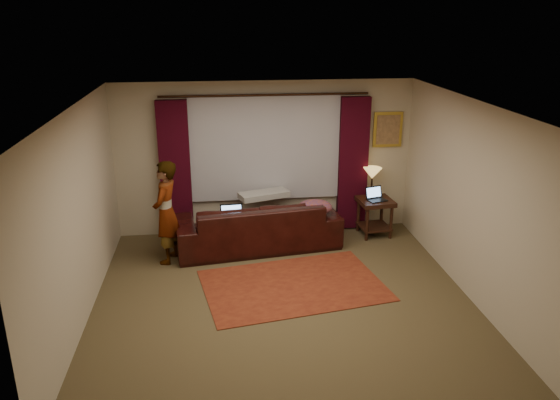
{
  "coord_description": "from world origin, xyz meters",
  "views": [
    {
      "loc": [
        -0.81,
        -6.4,
        3.68
      ],
      "look_at": [
        0.1,
        1.2,
        1.0
      ],
      "focal_mm": 35.0,
      "sensor_mm": 36.0,
      "label": 1
    }
  ],
  "objects_px": {
    "laptop_table": "(377,194)",
    "tiffany_lamp": "(372,182)",
    "laptop_sofa": "(232,215)",
    "sofa": "(257,216)",
    "end_table": "(375,217)",
    "person": "(166,212)"
  },
  "relations": [
    {
      "from": "sofa",
      "to": "person",
      "type": "xyz_separation_m",
      "value": [
        -1.4,
        -0.38,
        0.27
      ]
    },
    {
      "from": "tiffany_lamp",
      "to": "laptop_sofa",
      "type": "bearing_deg",
      "value": -164.09
    },
    {
      "from": "end_table",
      "to": "sofa",
      "type": "bearing_deg",
      "value": -172.92
    },
    {
      "from": "end_table",
      "to": "laptop_table",
      "type": "bearing_deg",
      "value": -86.86
    },
    {
      "from": "sofa",
      "to": "end_table",
      "type": "distance_m",
      "value": 2.06
    },
    {
      "from": "tiffany_lamp",
      "to": "person",
      "type": "height_order",
      "value": "person"
    },
    {
      "from": "end_table",
      "to": "person",
      "type": "relative_size",
      "value": 0.4
    },
    {
      "from": "end_table",
      "to": "tiffany_lamp",
      "type": "distance_m",
      "value": 0.6
    },
    {
      "from": "laptop_sofa",
      "to": "laptop_table",
      "type": "height_order",
      "value": "laptop_table"
    },
    {
      "from": "laptop_table",
      "to": "tiffany_lamp",
      "type": "bearing_deg",
      "value": 80.57
    },
    {
      "from": "person",
      "to": "laptop_sofa",
      "type": "bearing_deg",
      "value": 111.94
    },
    {
      "from": "laptop_sofa",
      "to": "tiffany_lamp",
      "type": "relative_size",
      "value": 0.77
    },
    {
      "from": "laptop_table",
      "to": "person",
      "type": "relative_size",
      "value": 0.21
    },
    {
      "from": "person",
      "to": "laptop_table",
      "type": "bearing_deg",
      "value": 113.86
    },
    {
      "from": "sofa",
      "to": "end_table",
      "type": "xyz_separation_m",
      "value": [
        2.04,
        0.25,
        -0.21
      ]
    },
    {
      "from": "sofa",
      "to": "person",
      "type": "bearing_deg",
      "value": 7.25
    },
    {
      "from": "end_table",
      "to": "person",
      "type": "bearing_deg",
      "value": -169.57
    },
    {
      "from": "person",
      "to": "end_table",
      "type": "bearing_deg",
      "value": 114.84
    },
    {
      "from": "sofa",
      "to": "laptop_sofa",
      "type": "height_order",
      "value": "sofa"
    },
    {
      "from": "laptop_table",
      "to": "person",
      "type": "height_order",
      "value": "person"
    },
    {
      "from": "end_table",
      "to": "laptop_table",
      "type": "height_order",
      "value": "laptop_table"
    },
    {
      "from": "end_table",
      "to": "laptop_table",
      "type": "relative_size",
      "value": 1.95
    }
  ]
}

